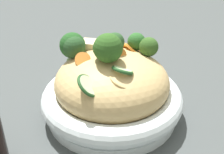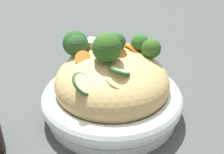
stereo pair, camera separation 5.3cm
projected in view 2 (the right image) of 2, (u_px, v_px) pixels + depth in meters
The scene contains 7 objects.
ground_plane at pixel (112, 113), 0.58m from camera, with size 3.00×3.00×0.00m, color #424848.
serving_bowl at pixel (112, 101), 0.56m from camera, with size 0.27×0.27×0.06m.
noodle_heap at pixel (112, 82), 0.54m from camera, with size 0.21×0.21×0.11m.
broccoli_florets at pixel (102, 46), 0.53m from camera, with size 0.17×0.14×0.08m.
carrot_coins at pixel (117, 53), 0.54m from camera, with size 0.16×0.06×0.04m.
zucchini_slices at pixel (100, 78), 0.47m from camera, with size 0.11×0.06×0.04m.
chicken_chunks at pixel (98, 46), 0.58m from camera, with size 0.07×0.05×0.03m.
Camera 2 is at (-0.21, -0.41, 0.35)m, focal length 47.20 mm.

